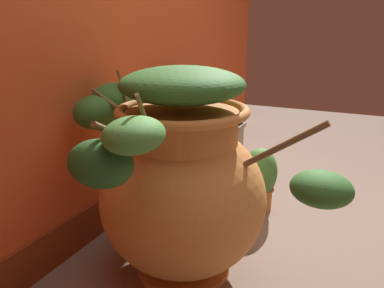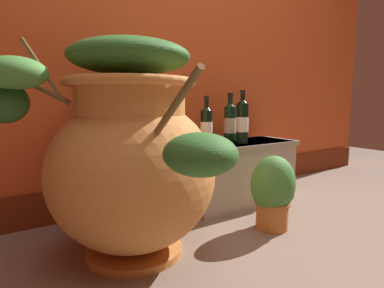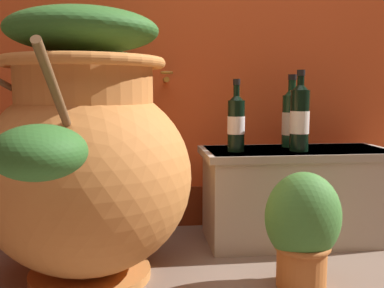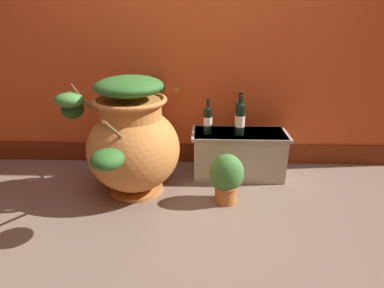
{
  "view_description": "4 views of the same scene",
  "coord_description": "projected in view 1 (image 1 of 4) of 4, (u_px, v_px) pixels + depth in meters",
  "views": [
    {
      "loc": [
        -1.6,
        -0.07,
        1.03
      ],
      "look_at": [
        0.13,
        0.77,
        0.42
      ],
      "focal_mm": 32.05,
      "sensor_mm": 36.0,
      "label": 1
    },
    {
      "loc": [
        -0.9,
        -0.67,
        0.67
      ],
      "look_at": [
        -0.02,
        0.67,
        0.44
      ],
      "focal_mm": 28.91,
      "sensor_mm": 36.0,
      "label": 2
    },
    {
      "loc": [
        -0.22,
        -0.92,
        0.66
      ],
      "look_at": [
        -0.04,
        0.62,
        0.46
      ],
      "focal_mm": 40.33,
      "sensor_mm": 36.0,
      "label": 3
    },
    {
      "loc": [
        0.12,
        -1.61,
        1.29
      ],
      "look_at": [
        0.04,
        0.73,
        0.34
      ],
      "focal_mm": 28.59,
      "sensor_mm": 36.0,
      "label": 4
    }
  ],
  "objects": [
    {
      "name": "wine_bottle_middle",
      "position": [
        189.0,
        124.0,
        2.03
      ],
      "size": [
        0.07,
        0.07,
        0.3
      ],
      "color": "black",
      "rests_on": "stone_ledge"
    },
    {
      "name": "terracotta_urn",
      "position": [
        181.0,
        180.0,
        1.45
      ],
      "size": [
        0.89,
        1.18,
        0.92
      ],
      "color": "#CC7F3D",
      "rests_on": "ground_plane"
    },
    {
      "name": "ground_plane",
      "position": [
        319.0,
        251.0,
        1.71
      ],
      "size": [
        7.0,
        7.0,
        0.0
      ],
      "primitive_type": "plane",
      "color": "#7A6656"
    },
    {
      "name": "stone_ledge",
      "position": [
        203.0,
        159.0,
        2.37
      ],
      "size": [
        0.81,
        0.35,
        0.4
      ],
      "color": "#B2A893",
      "rests_on": "ground_plane"
    },
    {
      "name": "wine_bottle_right",
      "position": [
        193.0,
        112.0,
        2.3
      ],
      "size": [
        0.08,
        0.08,
        0.32
      ],
      "color": "black",
      "rests_on": "stone_ledge"
    },
    {
      "name": "wine_bottle_left",
      "position": [
        210.0,
        112.0,
        2.24
      ],
      "size": [
        0.08,
        0.08,
        0.33
      ],
      "color": "black",
      "rests_on": "stone_ledge"
    },
    {
      "name": "potted_shrub",
      "position": [
        259.0,
        178.0,
        2.08
      ],
      "size": [
        0.25,
        0.21,
        0.39
      ],
      "color": "#C17033",
      "rests_on": "ground_plane"
    }
  ]
}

